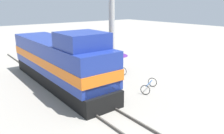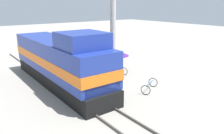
% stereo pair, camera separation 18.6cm
% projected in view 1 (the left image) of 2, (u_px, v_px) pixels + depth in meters
% --- Properties ---
extents(ground_plane, '(120.00, 120.00, 0.00)m').
position_uv_depth(ground_plane, '(72.00, 92.00, 16.56)').
color(ground_plane, gray).
extents(rail_near, '(0.08, 32.97, 0.15)m').
position_uv_depth(rail_near, '(64.00, 93.00, 16.12)').
color(rail_near, '#4C4742').
rests_on(rail_near, ground_plane).
extents(rail_far, '(0.08, 32.97, 0.15)m').
position_uv_depth(rail_far, '(81.00, 89.00, 16.96)').
color(rail_far, '#4C4742').
rests_on(rail_far, ground_plane).
extents(locomotive, '(3.07, 13.14, 4.67)m').
position_uv_depth(locomotive, '(60.00, 62.00, 17.39)').
color(locomotive, black).
rests_on(locomotive, ground_plane).
extents(utility_pole, '(1.80, 0.59, 8.21)m').
position_uv_depth(utility_pole, '(112.00, 27.00, 22.49)').
color(utility_pole, '#B2B2AD').
rests_on(utility_pole, ground_plane).
extents(vendor_umbrella, '(2.48, 2.48, 2.14)m').
position_uv_depth(vendor_umbrella, '(115.00, 53.00, 21.19)').
color(vendor_umbrella, '#4C4C4C').
rests_on(vendor_umbrella, ground_plane).
extents(billboard_sign, '(2.00, 0.12, 3.77)m').
position_uv_depth(billboard_sign, '(92.00, 42.00, 21.44)').
color(billboard_sign, '#595959').
rests_on(billboard_sign, ground_plane).
extents(shrub_cluster, '(1.05, 1.05, 1.05)m').
position_uv_depth(shrub_cluster, '(117.00, 67.00, 21.12)').
color(shrub_cluster, '#236028').
rests_on(shrub_cluster, ground_plane).
extents(person_bystander, '(0.34, 0.34, 1.83)m').
position_uv_depth(person_bystander, '(104.00, 70.00, 18.57)').
color(person_bystander, '#2D3347').
rests_on(person_bystander, ground_plane).
extents(bicycle, '(1.95, 0.95, 0.72)m').
position_uv_depth(bicycle, '(117.00, 73.00, 19.83)').
color(bicycle, black).
rests_on(bicycle, ground_plane).
extents(bicycle_spare, '(2.01, 1.48, 0.74)m').
position_uv_depth(bicycle_spare, '(149.00, 86.00, 16.72)').
color(bicycle_spare, black).
rests_on(bicycle_spare, ground_plane).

